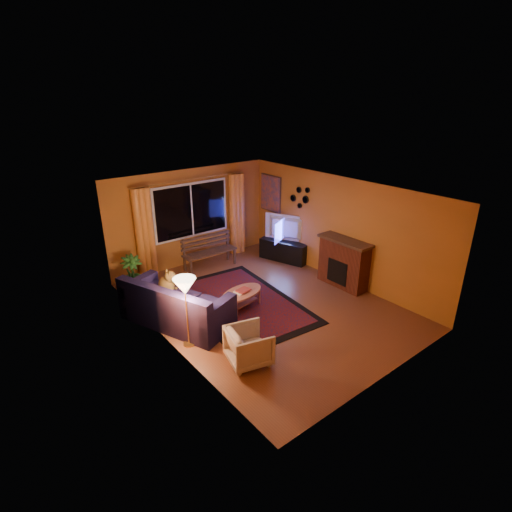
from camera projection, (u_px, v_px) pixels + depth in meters
floor at (265, 305)px, 8.62m from camera, size 4.50×6.00×0.02m
ceiling at (266, 191)px, 7.65m from camera, size 4.50×6.00×0.02m
wall_back at (191, 217)px, 10.31m from camera, size 4.50×0.02×2.50m
wall_left at (164, 282)px, 6.84m from camera, size 0.02×6.00×2.50m
wall_right at (339, 229)px, 9.43m from camera, size 0.02×6.00×2.50m
window at (192, 210)px, 10.19m from camera, size 2.00×0.02×1.30m
curtain_rod at (191, 180)px, 9.85m from camera, size 3.20×0.03×0.03m
curtain_left at (144, 234)px, 9.49m from camera, size 0.36×0.36×2.24m
curtain_right at (236, 214)px, 11.04m from camera, size 0.36×0.36×2.24m
bench at (210, 260)px, 10.36m from camera, size 1.45×0.47×0.43m
potted_plant at (132, 274)px, 9.03m from camera, size 0.51×0.51×0.87m
sofa at (177, 302)px, 7.81m from camera, size 1.69×2.41×0.90m
dog at (166, 282)px, 8.10m from camera, size 0.37×0.48×0.49m
armchair at (249, 344)px, 6.69m from camera, size 0.79×0.82×0.70m
floor_lamp at (187, 313)px, 7.03m from camera, size 0.26×0.26×1.32m
rug at (240, 303)px, 8.68m from camera, size 2.42×3.53×0.02m
coffee_table at (242, 300)px, 8.44m from camera, size 1.21×1.21×0.38m
tv_console at (284, 250)px, 10.81m from camera, size 0.84×1.39×0.55m
television at (285, 229)px, 10.57m from camera, size 0.67×1.15×0.69m
fireplace at (344, 264)px, 9.29m from camera, size 0.40×1.20×1.10m
mirror_cluster at (300, 196)px, 10.13m from camera, size 0.06×0.60×0.56m
painting at (271, 193)px, 11.02m from camera, size 0.04×0.76×0.96m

